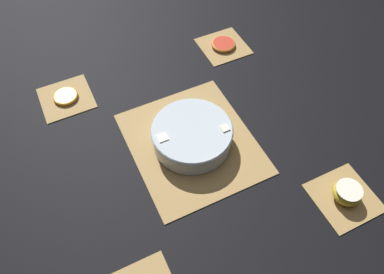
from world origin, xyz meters
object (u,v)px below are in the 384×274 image
apple_half (347,193)px  orange_slice_whole (66,96)px  fruit_salad_bowl (192,135)px  grapefruit_slice (223,44)px

apple_half → orange_slice_whole: apple_half is taller
fruit_salad_bowl → orange_slice_whole: size_ratio=2.97×
fruit_salad_bowl → apple_half: 0.45m
fruit_salad_bowl → orange_slice_whole: (-0.34, -0.29, -0.03)m
apple_half → grapefruit_slice: 0.69m
orange_slice_whole → fruit_salad_bowl: bearing=40.6°
apple_half → fruit_salad_bowl: bearing=-139.4°
orange_slice_whole → grapefruit_slice: size_ratio=0.91×
fruit_salad_bowl → orange_slice_whole: 0.45m
fruit_salad_bowl → orange_slice_whole: bearing=-139.4°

